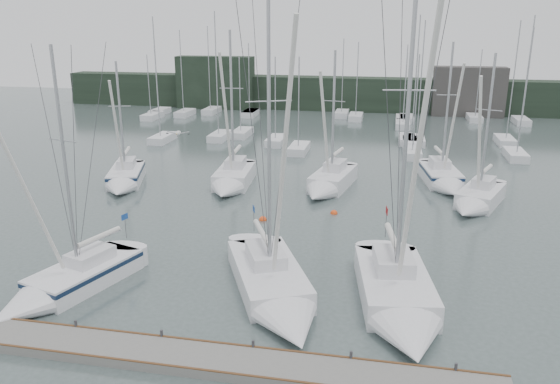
{
  "coord_description": "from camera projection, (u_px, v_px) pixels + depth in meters",
  "views": [
    {
      "loc": [
        6.9,
        -22.92,
        13.18
      ],
      "look_at": [
        1.32,
        5.0,
        4.25
      ],
      "focal_mm": 35.0,
      "sensor_mm": 36.0,
      "label": 1
    }
  ],
  "objects": [
    {
      "name": "ground",
      "position": [
        234.0,
        303.0,
        26.68
      ],
      "size": [
        160.0,
        160.0,
        0.0
      ],
      "primitive_type": "plane",
      "color": "#455452",
      "rests_on": "ground"
    },
    {
      "name": "dock",
      "position": [
        199.0,
        359.0,
        21.95
      ],
      "size": [
        24.0,
        2.0,
        0.4
      ],
      "primitive_type": "cube",
      "color": "slate",
      "rests_on": "ground"
    },
    {
      "name": "far_treeline",
      "position": [
        344.0,
        94.0,
        83.94
      ],
      "size": [
        90.0,
        4.0,
        5.0
      ],
      "primitive_type": "cube",
      "color": "black",
      "rests_on": "ground"
    },
    {
      "name": "far_building_left",
      "position": [
        215.0,
        83.0,
        85.37
      ],
      "size": [
        12.0,
        3.0,
        8.0
      ],
      "primitive_type": "cube",
      "color": "black",
      "rests_on": "ground"
    },
    {
      "name": "far_building_right",
      "position": [
        469.0,
        92.0,
        78.4
      ],
      "size": [
        10.0,
        3.0,
        7.0
      ],
      "primitive_type": "cube",
      "color": "#3F3C3A",
      "rests_on": "ground"
    },
    {
      "name": "mast_forest",
      "position": [
        327.0,
        126.0,
        69.3
      ],
      "size": [
        52.55,
        28.02,
        14.34
      ],
      "color": "silver",
      "rests_on": "ground"
    },
    {
      "name": "sailboat_near_left",
      "position": [
        60.0,
        287.0,
        27.15
      ],
      "size": [
        5.07,
        8.82,
        13.1
      ],
      "rotation": [
        0.0,
        0.0,
        -0.31
      ],
      "color": "silver",
      "rests_on": "ground"
    },
    {
      "name": "sailboat_near_center",
      "position": [
        278.0,
        296.0,
        26.24
      ],
      "size": [
        7.13,
        10.65,
        16.44
      ],
      "rotation": [
        0.0,
        0.0,
        0.43
      ],
      "color": "silver",
      "rests_on": "ground"
    },
    {
      "name": "sailboat_near_right",
      "position": [
        401.0,
        306.0,
        25.15
      ],
      "size": [
        4.71,
        10.29,
        17.46
      ],
      "rotation": [
        0.0,
        0.0,
        0.15
      ],
      "color": "silver",
      "rests_on": "ground"
    },
    {
      "name": "sailboat_mid_a",
      "position": [
        124.0,
        180.0,
        45.28
      ],
      "size": [
        4.82,
        8.25,
        10.95
      ],
      "rotation": [
        0.0,
        0.0,
        0.31
      ],
      "color": "silver",
      "rests_on": "ground"
    },
    {
      "name": "sailboat_mid_b",
      "position": [
        231.0,
        181.0,
        44.73
      ],
      "size": [
        3.35,
        8.27,
        13.44
      ],
      "rotation": [
        0.0,
        0.0,
        0.08
      ],
      "color": "silver",
      "rests_on": "ground"
    },
    {
      "name": "sailboat_mid_c",
      "position": [
        327.0,
        184.0,
        44.0
      ],
      "size": [
        4.12,
        8.62,
        11.88
      ],
      "rotation": [
        0.0,
        0.0,
        -0.19
      ],
      "color": "silver",
      "rests_on": "ground"
    },
    {
      "name": "sailboat_mid_d",
      "position": [
        444.0,
        180.0,
        45.24
      ],
      "size": [
        3.83,
        8.27,
        12.51
      ],
      "rotation": [
        0.0,
        0.0,
        0.15
      ],
      "color": "silver",
      "rests_on": "ground"
    },
    {
      "name": "sailboat_mid_e",
      "position": [
        476.0,
        201.0,
        39.95
      ],
      "size": [
        5.1,
        7.65,
        11.91
      ],
      "rotation": [
        0.0,
        0.0,
        -0.39
      ],
      "color": "silver",
      "rests_on": "ground"
    },
    {
      "name": "buoy_a",
      "position": [
        263.0,
        220.0,
        37.84
      ],
      "size": [
        0.54,
        0.54,
        0.54
      ],
      "primitive_type": "sphere",
      "color": "#F54915",
      "rests_on": "ground"
    },
    {
      "name": "buoy_b",
      "position": [
        334.0,
        213.0,
        39.12
      ],
      "size": [
        0.52,
        0.52,
        0.52
      ],
      "primitive_type": "sphere",
      "color": "#F54915",
      "rests_on": "ground"
    },
    {
      "name": "seagull",
      "position": [
        178.0,
        133.0,
        23.54
      ],
      "size": [
        0.98,
        0.44,
        0.19
      ],
      "rotation": [
        0.0,
        0.0,
        0.06
      ],
      "color": "silver",
      "rests_on": "ground"
    }
  ]
}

